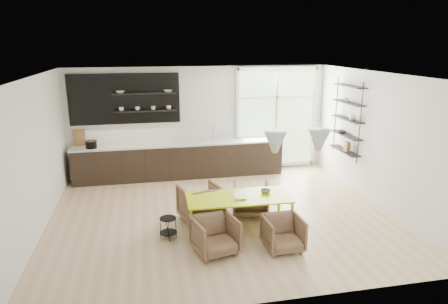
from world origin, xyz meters
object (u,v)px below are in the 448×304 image
dining_table (238,199)px  armchair_back_right (251,198)px  armchair_front_right (283,233)px  armchair_back_left (201,203)px  armchair_front_left (215,235)px  wire_stool (168,225)px

dining_table → armchair_back_right: dining_table is taller
dining_table → armchair_front_right: (0.61, -0.83, -0.36)m
armchair_back_left → armchair_back_right: armchair_back_left is taller
armchair_back_right → armchair_front_left: 1.78m
armchair_front_left → armchair_back_left: bearing=77.9°
armchair_front_right → wire_stool: 2.10m
armchair_back_left → armchair_front_right: size_ratio=1.23×
armchair_front_left → armchair_front_right: (1.18, -0.12, -0.03)m
wire_stool → armchair_front_right: bearing=-22.6°
armchair_front_right → wire_stool: (-1.93, 0.81, -0.04)m
armchair_back_right → armchair_front_right: armchair_back_right is taller
armchair_front_left → dining_table: bearing=36.5°
armchair_front_left → wire_stool: (-0.75, 0.69, -0.06)m
dining_table → armchair_back_left: size_ratio=2.45×
armchair_front_right → armchair_front_left: bearing=172.4°
armchair_back_right → armchair_front_left: size_ratio=1.05×
armchair_front_left → wire_stool: bearing=123.4°
dining_table → wire_stool: bearing=-177.4°
armchair_back_left → wire_stool: size_ratio=1.98×
armchair_back_left → wire_stool: armchair_back_left is taller
armchair_back_left → armchair_front_right: 1.92m
armchair_back_left → armchair_front_left: 1.35m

